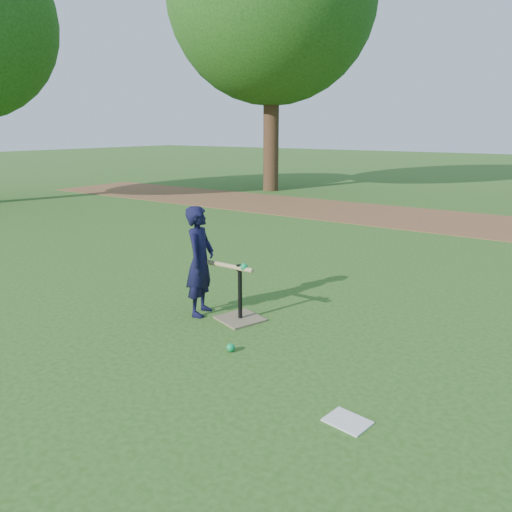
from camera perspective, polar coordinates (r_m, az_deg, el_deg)
The scene contains 7 objects.
ground at distance 5.31m, azimuth -3.09°, elevation -7.92°, with size 80.00×80.00×0.00m, color #285116.
dirt_strip at distance 11.93m, azimuth 19.58°, elevation 3.92°, with size 24.00×3.00×0.01m, color brown.
child at distance 5.47m, azimuth -6.40°, elevation -0.60°, with size 0.44×0.29×1.21m, color black.
wiffle_ball_ground at distance 4.71m, azimuth -2.90°, elevation -10.41°, with size 0.08×0.08×0.08m, color #0D9149.
clipboard at distance 3.77m, azimuth 10.41°, elevation -18.09°, with size 0.30×0.23×0.01m, color silver.
batting_tee at distance 5.41m, azimuth -1.82°, elevation -6.20°, with size 0.55×0.55×0.61m.
swing_action at distance 5.31m, azimuth -2.99°, elevation -1.16°, with size 0.63×0.11×0.10m.
Camera 1 is at (3.03, -3.87, 2.02)m, focal length 35.00 mm.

